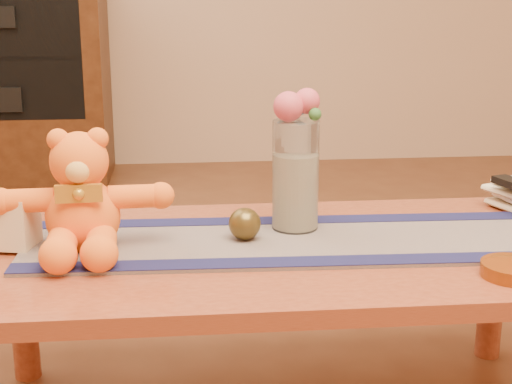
{
  "coord_description": "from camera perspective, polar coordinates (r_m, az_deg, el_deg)",
  "views": [
    {
      "loc": [
        -0.21,
        -1.63,
        1.04
      ],
      "look_at": [
        -0.05,
        0.0,
        0.58
      ],
      "focal_mm": 54.04,
      "sensor_mm": 36.0,
      "label": 1
    }
  ],
  "objects": [
    {
      "name": "coffee_table_top",
      "position": [
        1.75,
        1.63,
        -4.69
      ],
      "size": [
        1.4,
        0.7,
        0.04
      ],
      "primitive_type": "cube",
      "color": "maroon",
      "rests_on": "floor"
    },
    {
      "name": "table_leg_bl",
      "position": [
        2.14,
        -16.9,
        -8.05
      ],
      "size": [
        0.07,
        0.07,
        0.41
      ],
      "primitive_type": "cylinder",
      "color": "maroon",
      "rests_on": "floor"
    },
    {
      "name": "table_leg_br",
      "position": [
        2.26,
        17.09,
        -6.77
      ],
      "size": [
        0.07,
        0.07,
        0.41
      ],
      "primitive_type": "cylinder",
      "color": "maroon",
      "rests_on": "floor"
    },
    {
      "name": "persian_runner",
      "position": [
        1.77,
        2.47,
        -3.67
      ],
      "size": [
        1.21,
        0.38,
        0.01
      ],
      "primitive_type": "cube",
      "rotation": [
        0.0,
        0.0,
        -0.03
      ],
      "color": "#161A3F",
      "rests_on": "coffee_table_top"
    },
    {
      "name": "runner_border_near",
      "position": [
        1.63,
        3.03,
        -5.17
      ],
      "size": [
        1.2,
        0.09,
        0.0
      ],
      "primitive_type": "cube",
      "rotation": [
        0.0,
        0.0,
        -0.03
      ],
      "color": "#161642",
      "rests_on": "persian_runner"
    },
    {
      "name": "runner_border_far",
      "position": [
        1.9,
        2.0,
        -2.09
      ],
      "size": [
        1.2,
        0.09,
        0.0
      ],
      "primitive_type": "cube",
      "rotation": [
        0.0,
        0.0,
        -0.03
      ],
      "color": "#161642",
      "rests_on": "persian_runner"
    },
    {
      "name": "teddy_bear",
      "position": [
        1.73,
        -12.8,
        0.01
      ],
      "size": [
        0.39,
        0.32,
        0.25
      ],
      "primitive_type": null,
      "rotation": [
        0.0,
        0.0,
        0.05
      ],
      "color": "orange",
      "rests_on": "persian_runner"
    },
    {
      "name": "pillar_candle",
      "position": [
        1.8,
        -17.6,
        -2.02
      ],
      "size": [
        0.12,
        0.12,
        0.12
      ],
      "primitive_type": "cube",
      "rotation": [
        0.0,
        0.0,
        -0.22
      ],
      "color": "beige",
      "rests_on": "persian_runner"
    },
    {
      "name": "candle_wick",
      "position": [
        1.78,
        -17.76,
        -0.06
      ],
      "size": [
        0.0,
        0.0,
        0.01
      ],
      "primitive_type": "cylinder",
      "rotation": [
        0.0,
        0.0,
        -0.22
      ],
      "color": "black",
      "rests_on": "pillar_candle"
    },
    {
      "name": "glass_vase",
      "position": [
        1.82,
        2.94,
        1.24
      ],
      "size": [
        0.11,
        0.11,
        0.26
      ],
      "primitive_type": "cylinder",
      "color": "silver",
      "rests_on": "persian_runner"
    },
    {
      "name": "potpourri_fill",
      "position": [
        1.83,
        2.93,
        0.06
      ],
      "size": [
        0.09,
        0.09,
        0.18
      ],
      "primitive_type": "cylinder",
      "color": "beige",
      "rests_on": "glass_vase"
    },
    {
      "name": "rose_left",
      "position": [
        1.77,
        2.42,
        6.34
      ],
      "size": [
        0.07,
        0.07,
        0.07
      ],
      "primitive_type": "sphere",
      "color": "#CE485B",
      "rests_on": "glass_vase"
    },
    {
      "name": "rose_right",
      "position": [
        1.79,
        3.79,
        6.74
      ],
      "size": [
        0.06,
        0.06,
        0.06
      ],
      "primitive_type": "sphere",
      "color": "#CE485B",
      "rests_on": "glass_vase"
    },
    {
      "name": "blue_flower_back",
      "position": [
        1.82,
        3.16,
        6.35
      ],
      "size": [
        0.04,
        0.04,
        0.04
      ],
      "primitive_type": "sphere",
      "color": "#506BAE",
      "rests_on": "glass_vase"
    },
    {
      "name": "blue_flower_side",
      "position": [
        1.8,
        1.97,
        6.01
      ],
      "size": [
        0.04,
        0.04,
        0.04
      ],
      "primitive_type": "sphere",
      "color": "#506BAE",
      "rests_on": "glass_vase"
    },
    {
      "name": "leaf_sprig",
      "position": [
        1.77,
        4.39,
        5.76
      ],
      "size": [
        0.03,
        0.03,
        0.03
      ],
      "primitive_type": "sphere",
      "color": "#33662D",
      "rests_on": "glass_vase"
    },
    {
      "name": "bronze_ball",
      "position": [
        1.76,
        -0.84,
        -2.37
      ],
      "size": [
        0.08,
        0.08,
        0.07
      ],
      "primitive_type": "sphere",
      "rotation": [
        0.0,
        0.0,
        0.07
      ],
      "color": "#4B3B19",
      "rests_on": "persian_runner"
    }
  ]
}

